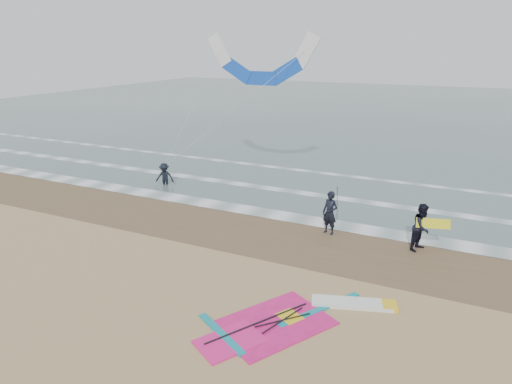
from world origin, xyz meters
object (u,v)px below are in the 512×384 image
at_px(person_walking, 422,227).
at_px(surf_kite, 261,64).
at_px(windsurf_rig, 297,318).
at_px(person_wading, 164,171).
at_px(person_standing, 330,213).

relative_size(person_walking, surf_kite, 0.24).
bearing_deg(surf_kite, windsurf_rig, -60.82).
distance_m(windsurf_rig, person_walking, 7.44).
xyz_separation_m(windsurf_rig, person_wading, (-11.97, 9.62, 0.81)).
bearing_deg(person_walking, person_wading, 103.19).
xyz_separation_m(person_standing, person_wading, (-10.89, 2.78, -0.12)).
height_order(person_standing, person_wading, person_standing).
bearing_deg(person_standing, windsurf_rig, -64.02).
relative_size(person_standing, surf_kite, 0.24).
distance_m(person_walking, surf_kite, 13.56).
height_order(windsurf_rig, person_wading, person_wading).
distance_m(person_standing, person_walking, 3.82).
relative_size(windsurf_rig, person_wading, 3.26).
xyz_separation_m(windsurf_rig, person_standing, (-1.08, 6.84, 0.93)).
distance_m(windsurf_rig, person_wading, 15.38).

